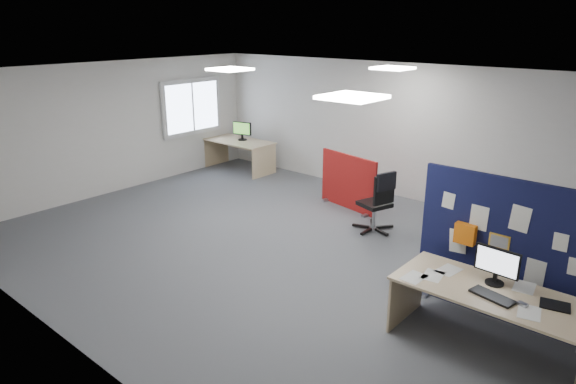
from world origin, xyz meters
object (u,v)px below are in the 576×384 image
Objects in this scene: navy_divider at (506,252)px; monitor_second at (242,130)px; red_divider at (348,182)px; second_desk at (240,147)px; monitor_main at (497,264)px; main_desk at (491,302)px; office_chair at (379,198)px.

navy_divider is 7.61m from monitor_second.
red_divider is at bearing 150.23° from navy_divider.
monitor_main is at bearing -23.94° from second_desk.
red_divider is at bearing 147.83° from monitor_main.
second_desk is (-7.26, 3.34, -0.01)m from main_desk.
office_chair is (4.62, -1.25, 0.06)m from second_desk.
navy_divider is at bearing -18.67° from red_divider.
second_desk is at bearing -128.04° from monitor_second.
main_desk is 4.17× the size of monitor_second.
monitor_second reaches higher than office_chair.
office_chair is at bearing 141.70° from main_desk.
main_desk is 1.17× the size of second_desk.
second_desk is (-7.23, 3.21, -0.41)m from monitor_main.
second_desk is (-7.15, 2.64, -0.33)m from navy_divider.
office_chair is (1.09, -0.69, 0.10)m from red_divider.
red_divider is 1.29m from office_chair.
red_divider reaches higher than main_desk.
office_chair is at bearing 151.30° from navy_divider.
main_desk is at bearing -24.69° from second_desk.
monitor_main reaches higher than main_desk.
navy_divider is 7.62m from second_desk.
main_desk is at bearing -80.80° from navy_divider.
monitor_second is at bearing -177.68° from office_chair.
navy_divider reaches higher than red_divider.
red_divider is 3.59m from monitor_second.
navy_divider is at bearing -10.48° from office_chair.
main_desk is at bearing -25.50° from red_divider.
monitor_main reaches higher than red_divider.
monitor_second is at bearing 159.29° from navy_divider.
navy_divider is 2.89m from office_chair.
navy_divider is at bearing -34.81° from monitor_second.
navy_divider is 1.54× the size of red_divider.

